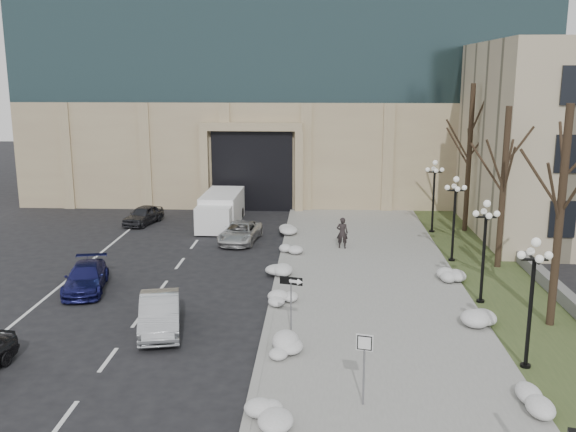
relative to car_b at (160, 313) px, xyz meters
name	(u,v)px	position (x,y,z in m)	size (l,w,h in m)	color
sidewalk	(370,290)	(8.77, 5.23, -0.67)	(9.00, 40.00, 0.12)	#979691
curb	(276,288)	(4.27, 5.23, -0.66)	(0.30, 40.00, 0.14)	#979691
grass_strip	(509,292)	(15.27, 5.23, -0.68)	(4.00, 40.00, 0.10)	#384824
stone_wall	(539,274)	(17.27, 7.23, -0.38)	(0.50, 30.00, 0.70)	slate
car_b	(160,313)	(0.00, 0.00, 0.00)	(1.55, 4.44, 1.46)	#ACB0B4
car_c	(86,278)	(-4.72, 4.65, -0.10)	(1.77, 4.36, 1.27)	#181954
car_d	(240,232)	(1.49, 13.91, -0.12)	(2.03, 4.41, 1.23)	beige
car_e	(143,215)	(-5.73, 18.36, -0.10)	(1.49, 3.70, 1.26)	#303035
pedestrian	(342,233)	(7.66, 12.43, 0.30)	(0.67, 0.44, 1.83)	black
box_truck	(221,210)	(-0.37, 18.34, 0.30)	(2.49, 6.76, 2.13)	white
one_way_sign	(295,289)	(5.43, -0.67, 1.37)	(0.94, 0.42, 2.54)	slate
keep_sign	(364,354)	(7.75, -5.71, 1.05)	(0.51, 0.17, 2.42)	slate
snow_clump_b	(264,416)	(4.77, -6.86, -0.43)	(1.10, 1.60, 0.36)	silver
snow_clump_c	(279,348)	(4.93, -2.12, -0.43)	(1.10, 1.60, 0.36)	silver
snow_clump_d	(285,299)	(4.85, 3.07, -0.43)	(1.10, 1.60, 0.36)	silver
snow_clump_e	(282,272)	(4.46, 7.06, -0.43)	(1.10, 1.60, 0.36)	silver
snow_clump_f	(289,250)	(4.60, 11.26, -0.43)	(1.10, 1.60, 0.36)	silver
snow_clump_g	(289,230)	(4.40, 15.86, -0.43)	(1.10, 1.60, 0.36)	silver
snow_clump_h	(531,401)	(12.88, -5.58, -0.43)	(1.10, 1.60, 0.36)	silver
snow_clump_i	(482,323)	(12.91, 0.71, -0.43)	(1.10, 1.60, 0.36)	silver
snow_clump_j	(454,279)	(12.91, 6.40, -0.43)	(1.10, 1.60, 0.36)	silver
lamppost_a	(532,286)	(13.57, -2.77, 2.34)	(1.18, 1.18, 4.76)	black
lamppost_b	(485,238)	(13.57, 3.73, 2.34)	(1.18, 1.18, 4.76)	black
lamppost_c	(455,207)	(13.57, 10.23, 2.34)	(1.18, 1.18, 4.76)	black
lamppost_d	(434,186)	(13.57, 16.73, 2.34)	(1.18, 1.18, 4.76)	black
tree_near	(563,186)	(15.77, 1.23, 5.10)	(3.20, 3.20, 9.00)	black
tree_mid	(505,165)	(15.77, 9.23, 4.77)	(3.20, 3.20, 8.50)	black
tree_far	(470,137)	(15.77, 17.23, 5.42)	(3.20, 3.20, 9.50)	black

